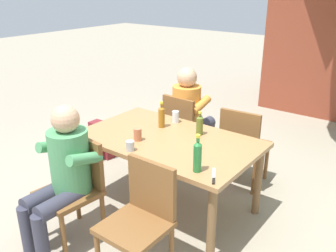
{
  "coord_description": "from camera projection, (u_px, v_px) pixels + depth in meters",
  "views": [
    {
      "loc": [
        1.86,
        -2.43,
        2.06
      ],
      "look_at": [
        0.0,
        0.0,
        0.84
      ],
      "focal_mm": 39.17,
      "sensor_mm": 36.0,
      "label": 1
    }
  ],
  "objects": [
    {
      "name": "ground_plane",
      "position": [
        168.0,
        205.0,
        3.6
      ],
      "size": [
        24.0,
        24.0,
        0.0
      ],
      "primitive_type": "plane",
      "color": "gray"
    },
    {
      "name": "dining_table",
      "position": [
        168.0,
        146.0,
        3.37
      ],
      "size": [
        1.62,
        0.98,
        0.72
      ],
      "color": "#A37547",
      "rests_on": "ground_plane"
    },
    {
      "name": "chair_far_left",
      "position": [
        184.0,
        127.0,
        4.21
      ],
      "size": [
        0.46,
        0.46,
        0.87
      ],
      "color": "brown",
      "rests_on": "ground_plane"
    },
    {
      "name": "chair_near_left",
      "position": [
        76.0,
        184.0,
        3.04
      ],
      "size": [
        0.48,
        0.48,
        0.87
      ],
      "color": "brown",
      "rests_on": "ground_plane"
    },
    {
      "name": "chair_far_right",
      "position": [
        243.0,
        143.0,
        3.8
      ],
      "size": [
        0.47,
        0.47,
        0.87
      ],
      "color": "brown",
      "rests_on": "ground_plane"
    },
    {
      "name": "chair_near_right",
      "position": [
        142.0,
        215.0,
        2.63
      ],
      "size": [
        0.44,
        0.44,
        0.87
      ],
      "color": "brown",
      "rests_on": "ground_plane"
    },
    {
      "name": "person_in_white_shirt",
      "position": [
        190.0,
        111.0,
        4.23
      ],
      "size": [
        0.47,
        0.61,
        1.18
      ],
      "color": "orange",
      "rests_on": "ground_plane"
    },
    {
      "name": "person_in_plaid_shirt",
      "position": [
        63.0,
        171.0,
        2.9
      ],
      "size": [
        0.47,
        0.61,
        1.18
      ],
      "color": "#4C935B",
      "rests_on": "ground_plane"
    },
    {
      "name": "bottle_green",
      "position": [
        197.0,
        156.0,
        2.71
      ],
      "size": [
        0.06,
        0.06,
        0.3
      ],
      "color": "#287A38",
      "rests_on": "dining_table"
    },
    {
      "name": "bottle_amber",
      "position": [
        162.0,
        116.0,
        3.55
      ],
      "size": [
        0.06,
        0.06,
        0.26
      ],
      "color": "#996019",
      "rests_on": "dining_table"
    },
    {
      "name": "bottle_olive",
      "position": [
        200.0,
        125.0,
        3.38
      ],
      "size": [
        0.06,
        0.06,
        0.23
      ],
      "color": "#566623",
      "rests_on": "dining_table"
    },
    {
      "name": "cup_terracotta",
      "position": [
        138.0,
        134.0,
        3.27
      ],
      "size": [
        0.07,
        0.07,
        0.11
      ],
      "primitive_type": "cylinder",
      "color": "#BC6B47",
      "rests_on": "dining_table"
    },
    {
      "name": "cup_glass",
      "position": [
        176.0,
        117.0,
        3.69
      ],
      "size": [
        0.07,
        0.07,
        0.12
      ],
      "primitive_type": "cylinder",
      "color": "silver",
      "rests_on": "dining_table"
    },
    {
      "name": "cup_steel",
      "position": [
        130.0,
        146.0,
        3.08
      ],
      "size": [
        0.07,
        0.07,
        0.09
      ],
      "primitive_type": "cylinder",
      "color": "#B2B7BC",
      "rests_on": "dining_table"
    },
    {
      "name": "table_knife",
      "position": [
        214.0,
        177.0,
        2.67
      ],
      "size": [
        0.14,
        0.22,
        0.01
      ],
      "color": "silver",
      "rests_on": "dining_table"
    },
    {
      "name": "backpack_by_near_side",
      "position": [
        102.0,
        140.0,
        4.55
      ],
      "size": [
        0.31,
        0.21,
        0.43
      ],
      "color": "maroon",
      "rests_on": "ground_plane"
    }
  ]
}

